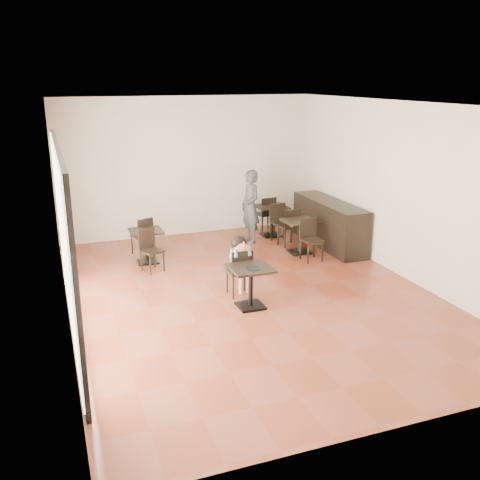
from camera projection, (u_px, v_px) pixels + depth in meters
name	position (u px, v px, depth m)	size (l,w,h in m)	color
floor	(250.00, 294.00, 9.27)	(6.00, 8.00, 0.01)	maroon
ceiling	(251.00, 104.00, 8.33)	(6.00, 8.00, 0.01)	silver
wall_back	(188.00, 167.00, 12.39)	(6.00, 0.01, 3.20)	beige
wall_front	(398.00, 292.00, 5.21)	(6.00, 0.01, 3.20)	beige
wall_left	(59.00, 220.00, 7.82)	(0.01, 8.00, 3.20)	beige
wall_right	(403.00, 191.00, 9.79)	(0.01, 8.00, 3.20)	beige
storefront_window	(64.00, 242.00, 7.44)	(0.04, 4.50, 2.60)	white
child_table	(251.00, 287.00, 8.64)	(0.66, 0.66, 0.69)	black
child_chair	(239.00, 272.00, 9.11)	(0.38, 0.38, 0.83)	black
child	(239.00, 266.00, 9.08)	(0.38, 0.53, 1.05)	slate
plate	(253.00, 269.00, 8.45)	(0.23, 0.23, 0.01)	black
pizza_slice	(243.00, 248.00, 8.80)	(0.24, 0.19, 0.06)	#E2B574
adult_patron	(250.00, 207.00, 11.93)	(0.60, 0.39, 1.65)	#393A3F
cafe_table_mid	(300.00, 237.00, 11.33)	(0.67, 0.67, 0.71)	black
cafe_table_left	(147.00, 246.00, 10.74)	(0.64, 0.64, 0.67)	black
cafe_table_back	(271.00, 221.00, 12.55)	(0.68, 0.68, 0.72)	black
chair_mid_a	(289.00, 227.00, 11.81)	(0.38, 0.38, 0.85)	black
chair_mid_b	(312.00, 240.00, 10.82)	(0.38, 0.38, 0.85)	black
chair_left_a	(142.00, 236.00, 11.21)	(0.36, 0.36, 0.81)	black
chair_left_b	(152.00, 251.00, 10.22)	(0.36, 0.36, 0.81)	black
chair_back_a	(265.00, 214.00, 12.86)	(0.39, 0.39, 0.87)	black
chair_back_b	(281.00, 224.00, 12.03)	(0.39, 0.39, 0.87)	black
service_counter	(329.00, 223.00, 11.79)	(0.60, 2.40, 1.00)	black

